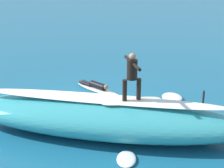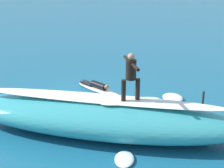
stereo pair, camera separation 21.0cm
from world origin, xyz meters
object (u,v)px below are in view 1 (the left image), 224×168
surfboard_riding (132,101)px  surfboard_paddling (98,89)px  surfer_riding (132,73)px  buoy_marker (202,114)px  surfer_paddling (96,85)px

surfboard_riding → surfboard_paddling: size_ratio=0.79×
surfer_riding → buoy_marker: size_ratio=1.21×
surfboard_paddling → buoy_marker: size_ratio=1.97×
surfboard_paddling → surfer_paddling: size_ratio=1.82×
surfboard_paddling → surfer_paddling: bearing=-180.0°
surfer_riding → buoy_marker: 3.25m
surfboard_riding → surfer_riding: (0.00, -0.00, 0.93)m
surfer_riding → buoy_marker: surfer_riding is taller
surfboard_riding → surfboard_paddling: surfboard_riding is taller
surfboard_paddling → surfer_riding: bearing=-30.6°
surfer_paddling → buoy_marker: size_ratio=1.08×
surfboard_riding → surfer_paddling: 4.65m
surfboard_riding → buoy_marker: size_ratio=1.55×
surfboard_paddling → buoy_marker: (-3.46, 3.63, 0.33)m
surfboard_riding → buoy_marker: 2.83m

